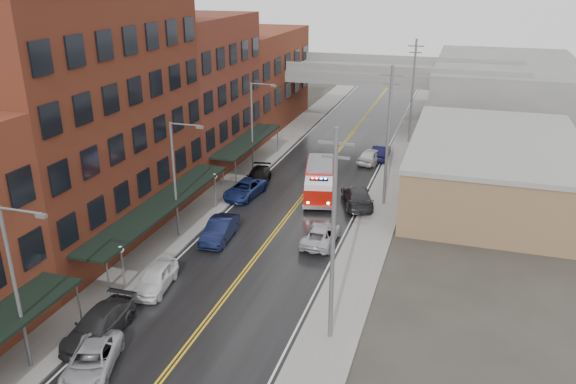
# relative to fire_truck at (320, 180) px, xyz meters

# --- Properties ---
(road) EXTENTS (11.00, 160.00, 0.02)m
(road) POSITION_rel_fire_truck_xyz_m (-1.36, -5.32, -1.54)
(road) COLOR black
(road) RESTS_ON ground
(sidewalk_left) EXTENTS (3.00, 160.00, 0.15)m
(sidewalk_left) POSITION_rel_fire_truck_xyz_m (-8.66, -5.32, -1.48)
(sidewalk_left) COLOR slate
(sidewalk_left) RESTS_ON ground
(sidewalk_right) EXTENTS (3.00, 160.00, 0.15)m
(sidewalk_right) POSITION_rel_fire_truck_xyz_m (5.94, -5.32, -1.48)
(sidewalk_right) COLOR slate
(sidewalk_right) RESTS_ON ground
(curb_left) EXTENTS (0.30, 160.00, 0.15)m
(curb_left) POSITION_rel_fire_truck_xyz_m (-7.01, -5.32, -1.48)
(curb_left) COLOR gray
(curb_left) RESTS_ON ground
(curb_right) EXTENTS (0.30, 160.00, 0.15)m
(curb_right) POSITION_rel_fire_truck_xyz_m (4.29, -5.32, -1.48)
(curb_right) COLOR gray
(curb_right) RESTS_ON ground
(brick_building_b) EXTENTS (9.00, 20.00, 18.00)m
(brick_building_b) POSITION_rel_fire_truck_xyz_m (-14.66, -12.32, 7.45)
(brick_building_b) COLOR #562216
(brick_building_b) RESTS_ON ground
(brick_building_c) EXTENTS (9.00, 15.00, 15.00)m
(brick_building_c) POSITION_rel_fire_truck_xyz_m (-14.66, 5.18, 5.95)
(brick_building_c) COLOR maroon
(brick_building_c) RESTS_ON ground
(brick_building_far) EXTENTS (9.00, 20.00, 12.00)m
(brick_building_far) POSITION_rel_fire_truck_xyz_m (-14.66, 22.68, 4.45)
(brick_building_far) COLOR maroon
(brick_building_far) RESTS_ON ground
(tan_building) EXTENTS (14.00, 22.00, 5.00)m
(tan_building) POSITION_rel_fire_truck_xyz_m (14.64, 4.68, 0.95)
(tan_building) COLOR brown
(tan_building) RESTS_ON ground
(right_far_block) EXTENTS (18.00, 30.00, 8.00)m
(right_far_block) POSITION_rel_fire_truck_xyz_m (16.64, 34.68, 2.45)
(right_far_block) COLOR slate
(right_far_block) RESTS_ON ground
(awning_1) EXTENTS (2.60, 18.00, 3.09)m
(awning_1) POSITION_rel_fire_truck_xyz_m (-8.85, -12.32, 1.44)
(awning_1) COLOR black
(awning_1) RESTS_ON ground
(awning_2) EXTENTS (2.60, 13.00, 3.09)m
(awning_2) POSITION_rel_fire_truck_xyz_m (-8.85, 5.18, 1.44)
(awning_2) COLOR black
(awning_2) RESTS_ON ground
(globe_lamp_1) EXTENTS (0.44, 0.44, 3.12)m
(globe_lamp_1) POSITION_rel_fire_truck_xyz_m (-7.76, -19.32, 0.76)
(globe_lamp_1) COLOR #59595B
(globe_lamp_1) RESTS_ON ground
(globe_lamp_2) EXTENTS (0.44, 0.44, 3.12)m
(globe_lamp_2) POSITION_rel_fire_truck_xyz_m (-7.76, -5.32, 0.76)
(globe_lamp_2) COLOR #59595B
(globe_lamp_2) RESTS_ON ground
(street_lamp_0) EXTENTS (2.64, 0.22, 9.00)m
(street_lamp_0) POSITION_rel_fire_truck_xyz_m (-7.91, -27.32, 3.64)
(street_lamp_0) COLOR #59595B
(street_lamp_0) RESTS_ON ground
(street_lamp_1) EXTENTS (2.64, 0.22, 9.00)m
(street_lamp_1) POSITION_rel_fire_truck_xyz_m (-7.91, -11.32, 3.64)
(street_lamp_1) COLOR #59595B
(street_lamp_1) RESTS_ON ground
(street_lamp_2) EXTENTS (2.64, 0.22, 9.00)m
(street_lamp_2) POSITION_rel_fire_truck_xyz_m (-7.91, 4.68, 3.64)
(street_lamp_2) COLOR #59595B
(street_lamp_2) RESTS_ON ground
(utility_pole_0) EXTENTS (1.80, 0.24, 12.00)m
(utility_pole_0) POSITION_rel_fire_truck_xyz_m (5.84, -20.32, 4.76)
(utility_pole_0) COLOR #59595B
(utility_pole_0) RESTS_ON ground
(utility_pole_1) EXTENTS (1.80, 0.24, 12.00)m
(utility_pole_1) POSITION_rel_fire_truck_xyz_m (5.84, -0.32, 4.76)
(utility_pole_1) COLOR #59595B
(utility_pole_1) RESTS_ON ground
(utility_pole_2) EXTENTS (1.80, 0.24, 12.00)m
(utility_pole_2) POSITION_rel_fire_truck_xyz_m (5.84, 19.68, 4.76)
(utility_pole_2) COLOR #59595B
(utility_pole_2) RESTS_ON ground
(overpass) EXTENTS (40.00, 10.00, 7.50)m
(overpass) POSITION_rel_fire_truck_xyz_m (-1.36, 26.68, 4.44)
(overpass) COLOR slate
(overpass) RESTS_ON ground
(fire_truck) EXTENTS (4.45, 8.19, 2.86)m
(fire_truck) POSITION_rel_fire_truck_xyz_m (0.00, 0.00, 0.00)
(fire_truck) COLOR #A61207
(fire_truck) RESTS_ON ground
(parked_car_left_2) EXTENTS (3.63, 5.27, 1.34)m
(parked_car_left_2) POSITION_rel_fire_truck_xyz_m (-4.96, -26.64, -0.88)
(parked_car_left_2) COLOR #AAACB3
(parked_car_left_2) RESTS_ON ground
(parked_car_left_3) EXTENTS (2.27, 5.34, 1.54)m
(parked_car_left_3) POSITION_rel_fire_truck_xyz_m (-6.36, -24.02, -0.78)
(parked_car_left_3) COLOR #252527
(parked_car_left_3) RESTS_ON ground
(parked_car_left_4) EXTENTS (2.36, 4.64, 1.51)m
(parked_car_left_4) POSITION_rel_fire_truck_xyz_m (-5.98, -18.52, -0.79)
(parked_car_left_4) COLOR silver
(parked_car_left_4) RESTS_ON ground
(parked_car_left_5) EXTENTS (2.02, 4.96, 1.60)m
(parked_car_left_5) POSITION_rel_fire_truck_xyz_m (-4.96, -10.81, -0.75)
(parked_car_left_5) COLOR black
(parked_car_left_5) RESTS_ON ground
(parked_car_left_6) EXTENTS (2.89, 5.37, 1.43)m
(parked_car_left_6) POSITION_rel_fire_truck_xyz_m (-6.36, -2.12, -0.83)
(parked_car_left_6) COLOR navy
(parked_car_left_6) RESTS_ON ground
(parked_car_left_7) EXTENTS (2.81, 5.24, 1.44)m
(parked_car_left_7) POSITION_rel_fire_truck_xyz_m (-6.36, 1.25, -0.83)
(parked_car_left_7) COLOR black
(parked_car_left_7) RESTS_ON ground
(parked_car_right_0) EXTENTS (2.35, 4.96, 1.37)m
(parked_car_right_0) POSITION_rel_fire_truck_xyz_m (2.46, -9.07, -0.87)
(parked_car_right_0) COLOR #ACADB4
(parked_car_right_0) RESTS_ON ground
(parked_car_right_1) EXTENTS (3.98, 6.14, 1.65)m
(parked_car_right_1) POSITION_rel_fire_truck_xyz_m (3.64, -1.12, -0.72)
(parked_car_right_1) COLOR #27272A
(parked_car_right_1) RESTS_ON ground
(parked_car_right_2) EXTENTS (2.88, 4.95, 1.58)m
(parked_car_right_2) POSITION_rel_fire_truck_xyz_m (2.94, 10.88, -0.76)
(parked_car_right_2) COLOR silver
(parked_car_right_2) RESTS_ON ground
(parked_car_right_3) EXTENTS (1.71, 4.73, 1.55)m
(parked_car_right_3) POSITION_rel_fire_truck_xyz_m (3.64, 12.48, -0.77)
(parked_car_right_3) COLOR black
(parked_car_right_3) RESTS_ON ground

